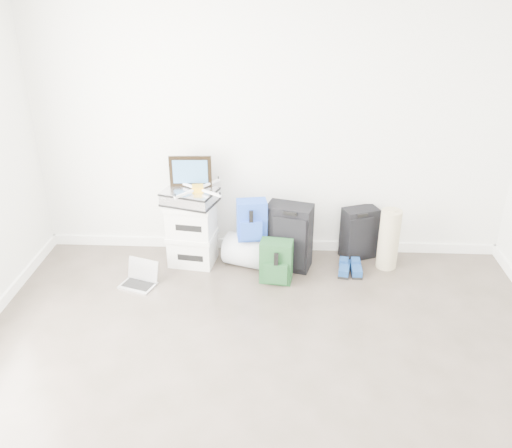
# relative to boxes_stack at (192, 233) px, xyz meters

# --- Properties ---
(ground) EXTENTS (5.00, 5.00, 0.00)m
(ground) POSITION_rel_boxes_stack_xyz_m (0.74, -2.19, -0.31)
(ground) COLOR #3B342A
(ground) RESTS_ON ground
(room_envelope) EXTENTS (4.52, 5.02, 2.71)m
(room_envelope) POSITION_rel_boxes_stack_xyz_m (0.74, -2.17, 1.41)
(room_envelope) COLOR silver
(room_envelope) RESTS_ON ground
(boxes_stack) EXTENTS (0.48, 0.41, 0.62)m
(boxes_stack) POSITION_rel_boxes_stack_xyz_m (0.00, 0.00, 0.00)
(boxes_stack) COLOR silver
(boxes_stack) RESTS_ON ground
(briefcase) EXTENTS (0.54, 0.46, 0.13)m
(briefcase) POSITION_rel_boxes_stack_xyz_m (0.00, 0.00, 0.38)
(briefcase) COLOR #B2B2B7
(briefcase) RESTS_ON boxes_stack
(painting) EXTENTS (0.39, 0.05, 0.29)m
(painting) POSITION_rel_boxes_stack_xyz_m (0.00, 0.10, 0.59)
(painting) COLOR black
(painting) RESTS_ON briefcase
(drone) EXTENTS (0.47, 0.47, 0.05)m
(drone) POSITION_rel_boxes_stack_xyz_m (0.08, -0.02, 0.47)
(drone) COLOR gold
(drone) RESTS_ON briefcase
(duffel_bag) EXTENTS (0.58, 0.47, 0.31)m
(duffel_bag) POSITION_rel_boxes_stack_xyz_m (0.58, -0.05, -0.16)
(duffel_bag) COLOR #95989D
(duffel_bag) RESTS_ON ground
(blue_backpack) EXTENTS (0.29, 0.24, 0.38)m
(blue_backpack) POSITION_rel_boxes_stack_xyz_m (0.58, -0.08, 0.18)
(blue_backpack) COLOR #17489A
(blue_backpack) RESTS_ON duffel_bag
(large_suitcase) EXTENTS (0.46, 0.36, 0.64)m
(large_suitcase) POSITION_rel_boxes_stack_xyz_m (0.92, -0.05, 0.01)
(large_suitcase) COLOR black
(large_suitcase) RESTS_ON ground
(green_backpack) EXTENTS (0.31, 0.24, 0.40)m
(green_backpack) POSITION_rel_boxes_stack_xyz_m (0.81, -0.31, -0.12)
(green_backpack) COLOR #12321A
(green_backpack) RESTS_ON ground
(carry_on) EXTENTS (0.37, 0.31, 0.52)m
(carry_on) POSITION_rel_boxes_stack_xyz_m (1.61, 0.18, -0.05)
(carry_on) COLOR black
(carry_on) RESTS_ON ground
(shoes) EXTENTS (0.23, 0.26, 0.08)m
(shoes) POSITION_rel_boxes_stack_xyz_m (1.51, -0.14, -0.27)
(shoes) COLOR black
(shoes) RESTS_ON ground
(rolled_rug) EXTENTS (0.19, 0.19, 0.59)m
(rolled_rug) POSITION_rel_boxes_stack_xyz_m (1.86, 0.00, -0.02)
(rolled_rug) COLOR tan
(rolled_rug) RESTS_ON ground
(laptop) EXTENTS (0.36, 0.31, 0.22)m
(laptop) POSITION_rel_boxes_stack_xyz_m (-0.42, -0.42, -0.26)
(laptop) COLOR #BABBBF
(laptop) RESTS_ON ground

